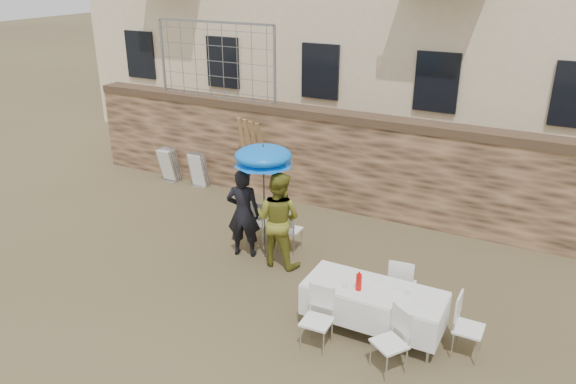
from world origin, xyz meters
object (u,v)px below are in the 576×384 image
at_px(chair_stack_left, 172,163).
at_px(umbrella, 263,159).
at_px(woman_dress, 278,219).
at_px(banquet_table, 374,291).
at_px(couple_chair_right, 289,228).
at_px(table_chair_back, 402,283).
at_px(table_chair_front_right, 390,342).
at_px(table_chair_side, 469,327).
at_px(soda_bottle, 359,282).
at_px(table_chair_front_left, 317,320).
at_px(couple_chair_left, 258,221).
at_px(chair_stack_right, 200,168).
at_px(man_suit, 243,213).

bearing_deg(chair_stack_left, umbrella, -30.72).
xyz_separation_m(woman_dress, banquet_table, (2.29, -1.20, -0.19)).
distance_m(couple_chair_right, table_chair_back, 2.72).
relative_size(table_chair_front_right, table_chair_side, 1.00).
distance_m(soda_bottle, table_chair_front_left, 0.84).
height_order(couple_chair_left, table_chair_side, same).
relative_size(table_chair_front_left, table_chair_front_right, 1.00).
xyz_separation_m(table_chair_front_right, chair_stack_left, (-7.34, 4.54, -0.02)).
bearing_deg(table_chair_side, soda_bottle, 98.94).
relative_size(table_chair_front_right, table_chair_back, 1.00).
bearing_deg(chair_stack_right, table_chair_front_right, -35.21).
relative_size(woman_dress, soda_bottle, 7.06).
distance_m(couple_chair_left, couple_chair_right, 0.70).
bearing_deg(chair_stack_right, couple_chair_right, -29.60).
bearing_deg(soda_bottle, chair_stack_left, 149.29).
relative_size(couple_chair_right, table_chair_back, 1.00).
bearing_deg(table_chair_front_right, couple_chair_left, 179.09).
relative_size(umbrella, table_chair_front_left, 2.20).
bearing_deg(couple_chair_left, umbrella, 128.61).
bearing_deg(woman_dress, man_suit, -0.65).
bearing_deg(soda_bottle, table_chair_side, 8.88).
xyz_separation_m(couple_chair_left, table_chair_front_right, (3.54, -2.50, 0.00)).
bearing_deg(chair_stack_left, table_chair_back, -23.03).
height_order(table_chair_front_left, chair_stack_right, table_chair_front_left).
bearing_deg(chair_stack_left, banquet_table, -29.01).
relative_size(soda_bottle, table_chair_side, 0.27).
relative_size(umbrella, banquet_table, 1.01).
bearing_deg(woman_dress, soda_bottle, 146.53).
bearing_deg(table_chair_front_right, man_suit, -174.53).
bearing_deg(chair_stack_left, man_suit, -34.34).
bearing_deg(banquet_table, woman_dress, 152.38).
xyz_separation_m(couple_chair_right, table_chair_back, (2.54, -0.95, 0.00)).
height_order(couple_chair_right, table_chair_front_right, same).
distance_m(man_suit, couple_chair_right, 0.98).
height_order(woman_dress, banquet_table, woman_dress).
bearing_deg(chair_stack_left, chair_stack_right, 0.00).
distance_m(banquet_table, chair_stack_right, 7.05).
bearing_deg(soda_bottle, couple_chair_right, 138.44).
relative_size(man_suit, couple_chair_left, 1.84).
height_order(couple_chair_left, chair_stack_right, couple_chair_left).
relative_size(soda_bottle, table_chair_front_right, 0.27).
distance_m(man_suit, banquet_table, 3.28).
height_order(umbrella, table_chair_back, umbrella).
bearing_deg(table_chair_front_right, table_chair_front_left, -145.70).
height_order(woman_dress, table_chair_front_right, woman_dress).
height_order(man_suit, banquet_table, man_suit).
bearing_deg(table_chair_back, couple_chair_left, -22.31).
distance_m(woman_dress, chair_stack_right, 4.49).
distance_m(banquet_table, table_chair_front_right, 0.94).
bearing_deg(banquet_table, chair_stack_right, 147.43).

